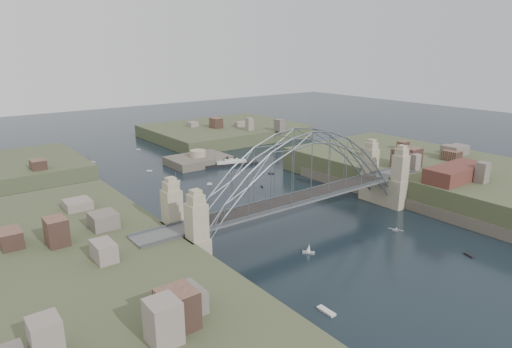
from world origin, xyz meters
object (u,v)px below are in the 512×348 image
(bridge, at_px, (302,181))
(ocean_liner, at_px, (231,164))
(fort_island, at_px, (198,165))
(wharf_shed, at_px, (456,173))
(naval_cruiser_near, at_px, (175,189))
(naval_cruiser_far, at_px, (85,167))

(bridge, xyz_separation_m, ocean_liner, (20.50, 60.17, -11.54))
(fort_island, relative_size, wharf_shed, 1.10)
(wharf_shed, bearing_deg, naval_cruiser_near, 132.69)
(fort_island, distance_m, naval_cruiser_far, 41.30)
(fort_island, bearing_deg, wharf_shed, -69.15)
(bridge, bearing_deg, fort_island, 80.27)
(bridge, height_order, ocean_liner, bridge)
(fort_island, relative_size, naval_cruiser_far, 1.85)
(wharf_shed, height_order, naval_cruiser_near, wharf_shed)
(fort_island, xyz_separation_m, wharf_shed, (32.00, -84.00, 10.34))
(naval_cruiser_near, height_order, ocean_liner, naval_cruiser_near)
(fort_island, bearing_deg, bridge, -99.73)
(naval_cruiser_near, distance_m, ocean_liner, 34.57)
(naval_cruiser_near, bearing_deg, wharf_shed, -47.31)
(fort_island, height_order, ocean_liner, fort_island)
(bridge, relative_size, ocean_liner, 4.09)
(naval_cruiser_near, height_order, naval_cruiser_far, naval_cruiser_near)
(fort_island, bearing_deg, naval_cruiser_near, -132.67)
(wharf_shed, xyz_separation_m, naval_cruiser_near, (-54.73, 59.34, -9.20))
(fort_island, bearing_deg, naval_cruiser_far, 151.75)
(bridge, bearing_deg, wharf_shed, -17.65)
(naval_cruiser_near, bearing_deg, naval_cruiser_far, 107.15)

